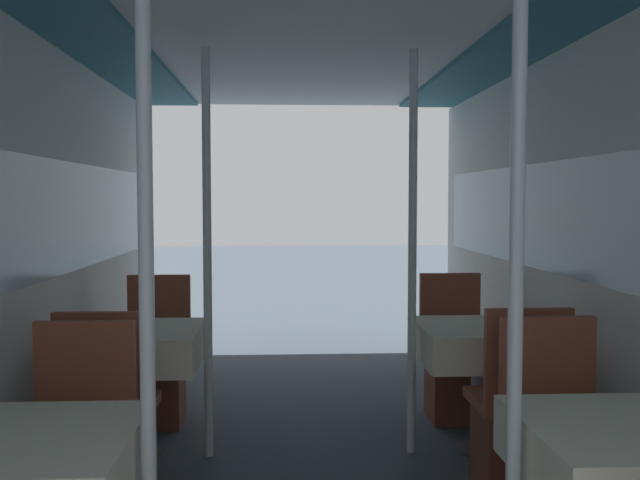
{
  "coord_description": "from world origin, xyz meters",
  "views": [
    {
      "loc": [
        -0.16,
        -1.54,
        1.43
      ],
      "look_at": [
        0.08,
        2.88,
        1.17
      ],
      "focal_mm": 40.0,
      "sensor_mm": 36.0,
      "label": 1
    }
  ],
  "objects_px": {
    "support_pole_left_0": "(147,300)",
    "chair_right_near_1": "(516,434)",
    "dining_table_right_0": "(636,461)",
    "support_pole_right_0": "(516,297)",
    "dining_table_left_0": "(17,473)",
    "support_pole_right_1": "(412,254)",
    "dining_table_left_1": "(136,350)",
    "chair_left_near_1": "(110,441)",
    "chair_left_far_1": "(156,377)",
    "dining_table_right_1": "(481,346)",
    "chair_right_far_0": "(560,479)",
    "chair_right_far_1": "(455,373)",
    "support_pole_left_1": "(207,255)"
  },
  "relations": [
    {
      "from": "support_pole_left_0",
      "to": "chair_right_near_1",
      "type": "height_order",
      "value": "support_pole_left_0"
    },
    {
      "from": "dining_table_right_1",
      "to": "chair_right_near_1",
      "type": "xyz_separation_m",
      "value": [
        -0.0,
        -0.6,
        -0.3
      ]
    },
    {
      "from": "support_pole_left_0",
      "to": "chair_left_near_1",
      "type": "distance_m",
      "value": 1.47
    },
    {
      "from": "chair_right_near_1",
      "to": "chair_right_far_1",
      "type": "height_order",
      "value": "same"
    },
    {
      "from": "support_pole_left_0",
      "to": "support_pole_left_1",
      "type": "distance_m",
      "value": 1.76
    },
    {
      "from": "support_pole_left_1",
      "to": "support_pole_right_0",
      "type": "relative_size",
      "value": 1.0
    },
    {
      "from": "chair_right_far_1",
      "to": "support_pole_right_1",
      "type": "relative_size",
      "value": 0.41
    },
    {
      "from": "chair_left_near_1",
      "to": "dining_table_right_0",
      "type": "xyz_separation_m",
      "value": [
        1.93,
        -1.16,
        0.3
      ]
    },
    {
      "from": "chair_left_far_1",
      "to": "support_pole_left_0",
      "type": "bearing_deg",
      "value": 99.55
    },
    {
      "from": "support_pole_left_0",
      "to": "support_pole_right_0",
      "type": "distance_m",
      "value": 1.13
    },
    {
      "from": "chair_left_near_1",
      "to": "dining_table_right_0",
      "type": "relative_size",
      "value": 1.3
    },
    {
      "from": "dining_table_left_0",
      "to": "chair_right_near_1",
      "type": "distance_m",
      "value": 2.27
    },
    {
      "from": "dining_table_right_1",
      "to": "support_pole_left_0",
      "type": "bearing_deg",
      "value": -131.06
    },
    {
      "from": "dining_table_left_1",
      "to": "support_pole_right_0",
      "type": "height_order",
      "value": "support_pole_right_0"
    },
    {
      "from": "chair_left_near_1",
      "to": "dining_table_left_0",
      "type": "bearing_deg",
      "value": -90.0
    },
    {
      "from": "chair_right_far_0",
      "to": "support_pole_left_1",
      "type": "bearing_deg",
      "value": -37.04
    },
    {
      "from": "chair_right_far_0",
      "to": "chair_right_far_1",
      "type": "height_order",
      "value": "same"
    },
    {
      "from": "support_pole_right_0",
      "to": "dining_table_right_0",
      "type": "bearing_deg",
      "value": 0.0
    },
    {
      "from": "chair_right_far_1",
      "to": "support_pole_right_1",
      "type": "height_order",
      "value": "support_pole_right_1"
    },
    {
      "from": "dining_table_left_1",
      "to": "chair_right_far_0",
      "type": "xyz_separation_m",
      "value": [
        1.93,
        -1.16,
        -0.3
      ]
    },
    {
      "from": "dining_table_right_0",
      "to": "dining_table_right_1",
      "type": "relative_size",
      "value": 1.0
    },
    {
      "from": "dining_table_left_1",
      "to": "chair_left_far_1",
      "type": "height_order",
      "value": "chair_left_far_1"
    },
    {
      "from": "support_pole_left_0",
      "to": "chair_left_near_1",
      "type": "relative_size",
      "value": 2.41
    },
    {
      "from": "chair_left_far_1",
      "to": "support_pole_right_1",
      "type": "bearing_deg",
      "value": 158.53
    },
    {
      "from": "support_pole_right_0",
      "to": "dining_table_left_1",
      "type": "bearing_deg",
      "value": 131.06
    },
    {
      "from": "support_pole_left_0",
      "to": "dining_table_left_0",
      "type": "bearing_deg",
      "value": 180.0
    },
    {
      "from": "dining_table_left_0",
      "to": "chair_right_near_1",
      "type": "relative_size",
      "value": 0.77
    },
    {
      "from": "chair_right_far_1",
      "to": "support_pole_right_0",
      "type": "bearing_deg",
      "value": 80.45
    },
    {
      "from": "dining_table_left_1",
      "to": "dining_table_right_0",
      "type": "height_order",
      "value": "same"
    },
    {
      "from": "chair_left_near_1",
      "to": "support_pole_left_1",
      "type": "height_order",
      "value": "support_pole_left_1"
    },
    {
      "from": "dining_table_right_1",
      "to": "support_pole_right_1",
      "type": "distance_m",
      "value": 0.66
    },
    {
      "from": "dining_table_left_1",
      "to": "chair_right_near_1",
      "type": "xyz_separation_m",
      "value": [
        1.93,
        -0.6,
        -0.3
      ]
    },
    {
      "from": "chair_right_far_1",
      "to": "dining_table_right_1",
      "type": "bearing_deg",
      "value": 90.0
    },
    {
      "from": "chair_left_near_1",
      "to": "chair_left_far_1",
      "type": "relative_size",
      "value": 1.0
    },
    {
      "from": "dining_table_left_1",
      "to": "chair_left_far_1",
      "type": "bearing_deg",
      "value": 90.0
    },
    {
      "from": "support_pole_right_0",
      "to": "support_pole_right_1",
      "type": "distance_m",
      "value": 1.76
    },
    {
      "from": "dining_table_left_0",
      "to": "dining_table_right_0",
      "type": "xyz_separation_m",
      "value": [
        1.93,
        0.0,
        0.0
      ]
    },
    {
      "from": "dining_table_left_0",
      "to": "chair_right_near_1",
      "type": "bearing_deg",
      "value": 30.93
    },
    {
      "from": "chair_right_near_1",
      "to": "support_pole_left_0",
      "type": "bearing_deg",
      "value": -142.96
    },
    {
      "from": "chair_right_far_0",
      "to": "support_pole_right_1",
      "type": "distance_m",
      "value": 1.47
    },
    {
      "from": "dining_table_left_0",
      "to": "support_pole_right_1",
      "type": "bearing_deg",
      "value": 48.94
    },
    {
      "from": "support_pole_left_1",
      "to": "chair_left_far_1",
      "type": "bearing_deg",
      "value": 123.4
    },
    {
      "from": "chair_right_far_1",
      "to": "dining_table_left_0",
      "type": "bearing_deg",
      "value": 50.75
    },
    {
      "from": "dining_table_right_0",
      "to": "support_pole_right_0",
      "type": "height_order",
      "value": "support_pole_right_0"
    },
    {
      "from": "chair_right_near_1",
      "to": "dining_table_left_1",
      "type": "bearing_deg",
      "value": 162.65
    },
    {
      "from": "chair_left_far_1",
      "to": "dining_table_right_1",
      "type": "bearing_deg",
      "value": 162.65
    },
    {
      "from": "chair_right_near_1",
      "to": "support_pole_right_1",
      "type": "bearing_deg",
      "value": 123.4
    },
    {
      "from": "chair_left_far_1",
      "to": "support_pole_right_0",
      "type": "distance_m",
      "value": 2.93
    },
    {
      "from": "support_pole_right_0",
      "to": "support_pole_right_1",
      "type": "xyz_separation_m",
      "value": [
        0.0,
        1.76,
        0.0
      ]
    },
    {
      "from": "dining_table_left_0",
      "to": "chair_right_far_0",
      "type": "relative_size",
      "value": 0.77
    }
  ]
}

